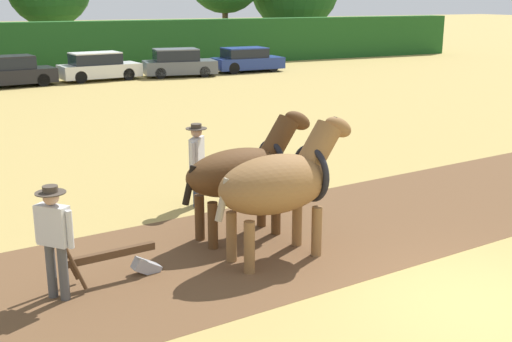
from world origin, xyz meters
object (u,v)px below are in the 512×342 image
object	(u,v)px
farmer_beside_team	(197,158)
draft_horse_lead_left	(281,182)
plow	(119,260)
parked_car_center_right	(98,67)
parked_car_right	(179,63)
draft_horse_lead_right	(244,171)
parked_car_center	(11,72)
farmer_at_plow	(54,233)
parked_car_far_right	(247,60)

from	to	relation	value
farmer_beside_team	draft_horse_lead_left	bearing A→B (deg)	-48.91
plow	farmer_beside_team	bearing A→B (deg)	44.06
parked_car_center_right	parked_car_right	bearing A→B (deg)	-8.83
plow	parked_car_center_right	bearing A→B (deg)	71.68
draft_horse_lead_left	parked_car_right	size ratio (longest dim) A/B	0.67
draft_horse_lead_left	parked_car_center_right	world-z (taller)	draft_horse_lead_left
farmer_beside_team	plow	bearing A→B (deg)	-92.75
draft_horse_lead_left	draft_horse_lead_right	size ratio (longest dim) A/B	1.00
draft_horse_lead_left	parked_car_center	xyz separation A→B (m)	(-1.69, 24.90, -0.61)
farmer_at_plow	parked_car_center_right	bearing A→B (deg)	35.01
draft_horse_lead_right	plow	size ratio (longest dim) A/B	1.64
draft_horse_lead_left	parked_car_far_right	size ratio (longest dim) A/B	0.68
parked_car_right	parked_car_far_right	bearing A→B (deg)	13.56
farmer_at_plow	parked_car_center	world-z (taller)	farmer_at_plow
draft_horse_lead_right	parked_car_center	distance (m)	23.77
draft_horse_lead_right	parked_car_far_right	distance (m)	27.08
draft_horse_lead_left	parked_car_center	distance (m)	24.97
plow	farmer_beside_team	world-z (taller)	farmer_beside_team
parked_car_center	plow	bearing A→B (deg)	-100.11
parked_car_center_right	plow	bearing A→B (deg)	-108.17
parked_car_center	parked_car_center_right	xyz separation A→B (m)	(4.42, 0.55, -0.01)
parked_car_right	parked_car_far_right	distance (m)	4.42
draft_horse_lead_left	farmer_beside_team	bearing A→B (deg)	87.90
plow	draft_horse_lead_right	bearing A→B (deg)	12.72
farmer_at_plow	parked_car_center	xyz separation A→B (m)	(1.98, 24.84, -0.30)
farmer_beside_team	parked_car_far_right	distance (m)	25.26
draft_horse_lead_right	parked_car_far_right	size ratio (longest dim) A/B	0.68
farmer_beside_team	parked_car_center	xyz separation A→B (m)	(-1.46, 21.63, -0.32)
farmer_at_plow	parked_car_center	distance (m)	24.92
plow	parked_car_far_right	world-z (taller)	parked_car_far_right
draft_horse_lead_right	parked_car_center_right	bearing A→B (deg)	77.17
draft_horse_lead_left	farmer_at_plow	size ratio (longest dim) A/B	1.61
parked_car_right	draft_horse_lead_right	bearing A→B (deg)	-98.42
parked_car_center_right	parked_car_right	distance (m)	4.41
farmer_beside_team	parked_car_right	size ratio (longest dim) A/B	0.42
draft_horse_lead_right	farmer_beside_team	xyz separation A→B (m)	(-0.11, 2.08, -0.21)
draft_horse_lead_right	plow	xyz separation A→B (m)	(-2.58, -0.88, -0.94)
farmer_beside_team	parked_car_center	bearing A→B (deg)	130.92
draft_horse_lead_left	parked_car_center_right	size ratio (longest dim) A/B	0.65
draft_horse_lead_left	parked_car_right	distance (m)	26.22
draft_horse_lead_right	plow	distance (m)	2.88
draft_horse_lead_left	parked_car_far_right	bearing A→B (deg)	59.62
draft_horse_lead_right	draft_horse_lead_left	bearing A→B (deg)	-90.32
draft_horse_lead_left	plow	size ratio (longest dim) A/B	1.64
plow	parked_car_far_right	distance (m)	29.05
parked_car_center	parked_car_far_right	world-z (taller)	parked_car_center
parked_car_right	plow	bearing A→B (deg)	-103.16
farmer_at_plow	parked_car_center_right	world-z (taller)	farmer_at_plow
farmer_at_plow	draft_horse_lead_right	bearing A→B (deg)	-23.12
draft_horse_lead_right	plow	world-z (taller)	draft_horse_lead_right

